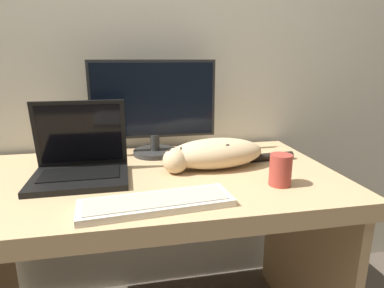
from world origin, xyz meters
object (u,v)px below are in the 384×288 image
Objects in this scene: cat at (214,153)px; coffee_mug at (280,170)px; monitor at (154,107)px; external_keyboard at (156,203)px; laptop at (80,163)px.

coffee_mug is at bearing -54.64° from cat.
monitor reaches higher than external_keyboard.
coffee_mug is at bearing -49.26° from monitor.
laptop is 0.68m from coffee_mug.
coffee_mug is (0.17, -0.21, -0.01)m from cat.
coffee_mug is (0.41, 0.08, 0.04)m from external_keyboard.
external_keyboard is 0.81× the size of cat.
monitor is 0.34m from cat.
coffee_mug reaches higher than external_keyboard.
external_keyboard is 0.38m from cat.
monitor reaches higher than coffee_mug.
monitor is 5.02× the size of coffee_mug.
monitor is 1.19× the size of external_keyboard.
external_keyboard is at bearing -168.80° from coffee_mug.
coffee_mug is (0.65, -0.20, 0.00)m from laptop.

